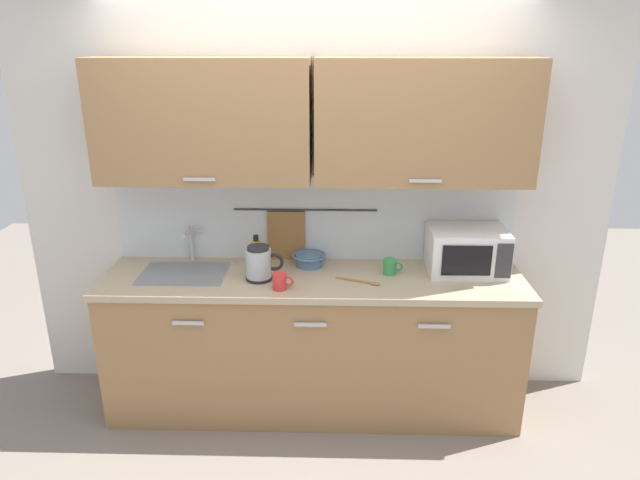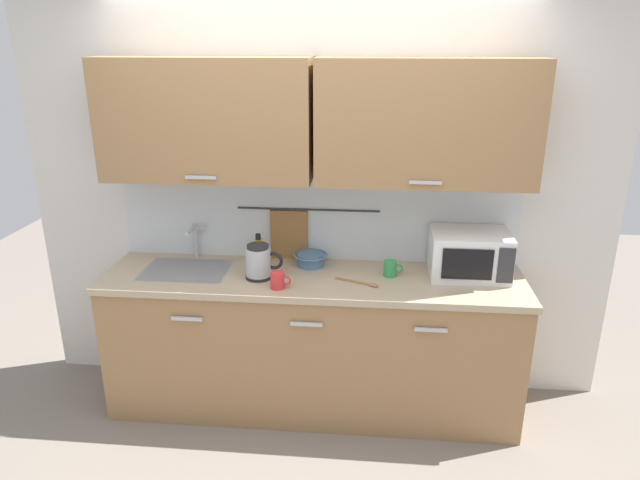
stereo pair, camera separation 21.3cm
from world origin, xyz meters
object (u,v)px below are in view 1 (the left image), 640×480
at_px(dish_soap_bottle, 256,252).
at_px(mixing_bowl, 309,259).
at_px(wooden_spoon, 363,282).
at_px(mug_near_sink, 280,281).
at_px(microwave, 467,250).
at_px(mug_by_kettle, 390,267).
at_px(electric_kettle, 259,263).

bearing_deg(dish_soap_bottle, mixing_bowl, -0.79).
distance_m(mixing_bowl, wooden_spoon, 0.42).
relative_size(dish_soap_bottle, mug_near_sink, 1.63).
height_order(microwave, mug_by_kettle, microwave).
height_order(microwave, dish_soap_bottle, microwave).
distance_m(electric_kettle, mug_by_kettle, 0.79).
xyz_separation_m(mug_near_sink, mug_by_kettle, (0.64, 0.24, 0.00)).
bearing_deg(wooden_spoon, mixing_bowl, 142.07).
distance_m(microwave, electric_kettle, 1.25).
xyz_separation_m(dish_soap_bottle, mug_by_kettle, (0.83, -0.13, -0.04)).
bearing_deg(mug_by_kettle, microwave, 7.48).
xyz_separation_m(microwave, mug_near_sink, (-1.11, -0.30, -0.09)).
xyz_separation_m(microwave, electric_kettle, (-1.24, -0.16, -0.03)).
relative_size(mug_near_sink, mixing_bowl, 0.56).
relative_size(microwave, wooden_spoon, 1.72).
relative_size(electric_kettle, wooden_spoon, 0.85).
bearing_deg(wooden_spoon, electric_kettle, 176.86).
relative_size(electric_kettle, dish_soap_bottle, 1.16).
bearing_deg(dish_soap_bottle, wooden_spoon, -21.60).
xyz_separation_m(electric_kettle, mixing_bowl, (0.28, 0.22, -0.06)).
bearing_deg(wooden_spoon, mug_by_kettle, 39.17).
bearing_deg(mixing_bowl, wooden_spoon, -37.93).
height_order(mug_by_kettle, wooden_spoon, mug_by_kettle).
xyz_separation_m(electric_kettle, mug_near_sink, (0.13, -0.14, -0.05)).
relative_size(microwave, dish_soap_bottle, 2.35).
distance_m(mug_near_sink, wooden_spoon, 0.49).
distance_m(electric_kettle, mixing_bowl, 0.36).
bearing_deg(dish_soap_bottle, mug_by_kettle, -8.62).
xyz_separation_m(dish_soap_bottle, wooden_spoon, (0.66, -0.26, -0.08)).
xyz_separation_m(mixing_bowl, mug_by_kettle, (0.50, -0.12, 0.00)).
bearing_deg(mixing_bowl, mug_by_kettle, -13.67).
distance_m(electric_kettle, mug_near_sink, 0.20).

